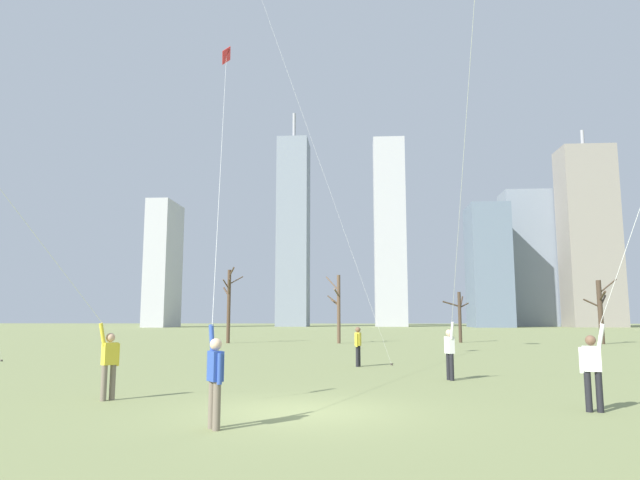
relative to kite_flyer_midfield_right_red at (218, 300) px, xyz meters
The scene contains 15 objects.
ground_plane 2.99m from the kite_flyer_midfield_right_red, 19.95° to the left, with size 400.00×400.00×0.00m, color #848E56.
kite_flyer_midfield_right_red is the anchor object (origin of this frame).
kite_flyer_far_back_white 8.00m from the kite_flyer_midfield_right_red, 42.41° to the left, with size 0.54×9.99×14.20m.
kite_flyer_foreground_left_orange 3.75m from the kite_flyer_midfield_right_red, 161.92° to the left, with size 3.52×6.76×9.01m.
bystander_far_off_by_trees 12.53m from the kite_flyer_midfield_right_red, 76.40° to the left, with size 0.28×0.50×1.62m.
bare_tree_leftmost 40.18m from the kite_flyer_midfield_right_red, 57.25° to the left, with size 2.75×2.82×5.06m.
bare_tree_rightmost 33.76m from the kite_flyer_midfield_right_red, 87.76° to the left, with size 1.23×2.44×5.44m.
bare_tree_far_right_edge 34.31m from the kite_flyer_midfield_right_red, 102.64° to the left, with size 1.70×2.01×6.06m.
bare_tree_left_of_center 37.57m from the kite_flyer_midfield_right_red, 72.56° to the left, with size 2.30×1.76×4.13m.
skyline_squat_block 126.41m from the kite_flyer_midfield_right_red, 85.10° to the left, with size 7.52×6.35×45.68m.
skyline_mid_tower_right 120.25m from the kite_flyer_midfield_right_red, 109.99° to the left, with size 5.07×11.94×28.10m.
skyline_short_annex 135.81m from the kite_flyer_midfield_right_red, 71.01° to the left, with size 11.04×8.89×32.67m.
skyline_tall_tower 127.58m from the kite_flyer_midfield_right_red, 95.90° to the left, with size 7.41×9.93×53.55m.
skyline_slender_spire 132.05m from the kite_flyer_midfield_right_red, 65.06° to the left, with size 11.50×8.45×45.28m.
skyline_wide_slab 120.13m from the kite_flyer_midfield_right_red, 74.61° to the left, with size 8.39×10.79×27.01m.
Camera 1 is at (1.25, -12.42, 1.99)m, focal length 31.74 mm.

